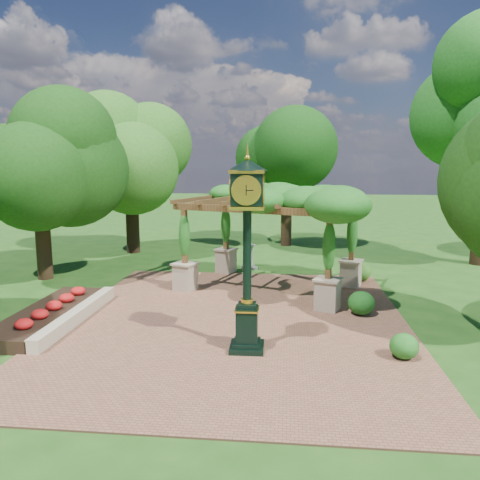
# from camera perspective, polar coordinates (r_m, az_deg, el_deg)

# --- Properties ---
(ground) EXTENTS (120.00, 120.00, 0.00)m
(ground) POSITION_cam_1_polar(r_m,az_deg,el_deg) (13.06, -1.12, -11.36)
(ground) COLOR #1E4714
(ground) RESTS_ON ground
(brick_plaza) EXTENTS (10.00, 12.00, 0.04)m
(brick_plaza) POSITION_cam_1_polar(r_m,az_deg,el_deg) (13.99, -0.62, -9.85)
(brick_plaza) COLOR brown
(brick_plaza) RESTS_ON ground
(border_wall) EXTENTS (0.35, 5.00, 0.40)m
(border_wall) POSITION_cam_1_polar(r_m,az_deg,el_deg) (14.69, -19.20, -8.69)
(border_wall) COLOR #C6B793
(border_wall) RESTS_ON ground
(flower_bed) EXTENTS (1.50, 5.00, 0.36)m
(flower_bed) POSITION_cam_1_polar(r_m,az_deg,el_deg) (15.09, -22.33, -8.48)
(flower_bed) COLOR red
(flower_bed) RESTS_ON ground
(pedestal_clock) EXTENTS (0.96, 0.96, 4.77)m
(pedestal_clock) POSITION_cam_1_polar(r_m,az_deg,el_deg) (11.17, 0.88, 0.26)
(pedestal_clock) COLOR black
(pedestal_clock) RESTS_ON brick_plaza
(pergola) EXTENTS (7.10, 5.72, 3.87)m
(pergola) POSITION_cam_1_polar(r_m,az_deg,el_deg) (16.97, 3.67, 4.44)
(pergola) COLOR tan
(pergola) RESTS_ON brick_plaza
(sundial) EXTENTS (0.78, 0.78, 1.09)m
(sundial) POSITION_cam_1_polar(r_m,az_deg,el_deg) (20.68, 1.17, -2.23)
(sundial) COLOR gray
(sundial) RESTS_ON ground
(shrub_front) EXTENTS (0.76, 0.76, 0.61)m
(shrub_front) POSITION_cam_1_polar(r_m,az_deg,el_deg) (11.98, 19.37, -12.10)
(shrub_front) COLOR #1F611B
(shrub_front) RESTS_ON brick_plaza
(shrub_mid) EXTENTS (1.07, 1.07, 0.73)m
(shrub_mid) POSITION_cam_1_polar(r_m,az_deg,el_deg) (14.86, 14.57, -7.45)
(shrub_mid) COLOR #185116
(shrub_mid) RESTS_ON brick_plaza
(shrub_back) EXTENTS (1.01, 1.01, 0.71)m
(shrub_back) POSITION_cam_1_polar(r_m,az_deg,el_deg) (19.01, 14.52, -3.80)
(shrub_back) COLOR #346B1F
(shrub_back) RESTS_ON brick_plaza
(tree_west_near) EXTENTS (4.36, 4.36, 6.84)m
(tree_west_near) POSITION_cam_1_polar(r_m,az_deg,el_deg) (20.09, -23.42, 8.83)
(tree_west_near) COLOR #362315
(tree_west_near) RESTS_ON ground
(tree_west_far) EXTENTS (4.17, 4.17, 7.91)m
(tree_west_far) POSITION_cam_1_polar(r_m,az_deg,el_deg) (24.81, -13.29, 10.93)
(tree_west_far) COLOR black
(tree_west_far) RESTS_ON ground
(tree_north) EXTENTS (4.27, 4.27, 6.51)m
(tree_north) POSITION_cam_1_polar(r_m,az_deg,el_deg) (26.41, 5.77, 8.96)
(tree_north) COLOR #352215
(tree_north) RESTS_ON ground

